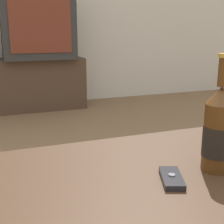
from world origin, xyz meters
name	(u,v)px	position (x,y,z in m)	size (l,w,h in m)	color
coffee_table	(117,215)	(0.00, 0.00, 0.40)	(1.30, 0.69, 0.46)	#422B1C
tv_stand	(40,84)	(0.20, 2.76, 0.27)	(0.92, 0.38, 0.54)	#4C3828
television	(37,25)	(0.20, 2.76, 0.88)	(0.70, 0.56, 0.68)	#2D2D2D
beer_bottle	(218,131)	(0.28, 0.02, 0.57)	(0.08, 0.08, 0.30)	#563314
cell_phone	(171,177)	(0.14, 0.00, 0.47)	(0.08, 0.12, 0.02)	#232328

